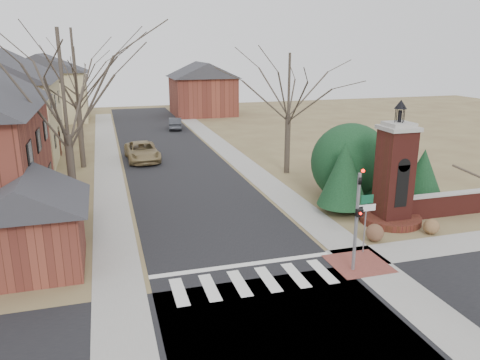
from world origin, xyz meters
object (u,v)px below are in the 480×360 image
object	(u,v)px
brick_gate_monument	(394,183)
pickup_truck	(142,151)
traffic_signal_pole	(357,212)
sign_post	(366,212)
distant_car	(175,123)

from	to	relation	value
brick_gate_monument	pickup_truck	distance (m)	21.28
brick_gate_monument	pickup_truck	world-z (taller)	brick_gate_monument
traffic_signal_pole	brick_gate_monument	size ratio (longest dim) A/B	0.69
pickup_truck	sign_post	bearing A→B (deg)	-71.31
pickup_truck	distant_car	size ratio (longest dim) A/B	1.37
distant_car	brick_gate_monument	bearing A→B (deg)	109.75
sign_post	pickup_truck	xyz separation A→B (m)	(-8.00, 20.92, -1.20)
sign_post	brick_gate_monument	bearing A→B (deg)	41.42
traffic_signal_pole	pickup_truck	bearing A→B (deg)	106.71
traffic_signal_pole	distant_car	bearing A→B (deg)	92.80
brick_gate_monument	distant_car	xyz separation A→B (m)	(-6.49, 32.18, -1.51)
sign_post	brick_gate_monument	size ratio (longest dim) A/B	0.42
sign_post	pickup_truck	world-z (taller)	sign_post
brick_gate_monument	distant_car	world-z (taller)	brick_gate_monument
traffic_signal_pole	distant_car	xyz separation A→B (m)	(-1.79, 36.60, -1.93)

